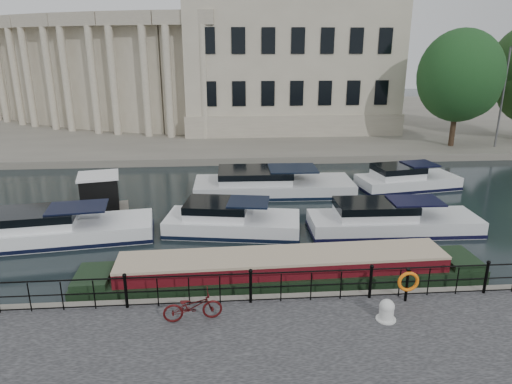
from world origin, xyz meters
TOP-DOWN VIEW (x-y plane):
  - ground_plane at (0.00, 0.00)m, footprint 160.00×160.00m
  - far_bank at (0.00, 39.00)m, footprint 120.00×42.00m
  - railing at (0.00, -2.25)m, footprint 24.14×0.14m
  - civic_building at (-1.00, 34.71)m, footprint 53.55×31.84m
  - bicycle at (-1.84, -3.12)m, footprint 1.87×0.85m
  - mooring_bollard at (4.10, -3.57)m, footprint 0.62×0.62m
  - life_ring_post at (5.12, -2.61)m, footprint 0.72×0.19m
  - narrowboat at (1.37, -0.08)m, footprint 15.39×2.50m
  - harbour_hut at (-7.42, 8.40)m, footprint 3.27×2.91m
  - cabin_cruisers at (1.58, 7.59)m, footprint 27.17×10.34m
  - trees at (23.61, 22.69)m, footprint 14.99×9.83m

SIDE VIEW (x-z plane):
  - ground_plane at x=0.00m, z-range 0.00..0.00m
  - far_bank at x=0.00m, z-range 0.00..0.55m
  - narrowboat at x=1.37m, z-range -0.42..1.15m
  - cabin_cruisers at x=1.58m, z-range -0.63..1.36m
  - mooring_bollard at x=4.10m, z-range 0.53..1.22m
  - harbour_hut at x=-7.42m, z-range -0.13..2.04m
  - bicycle at x=-1.84m, z-range 0.55..1.50m
  - railing at x=0.00m, z-range 0.59..1.81m
  - life_ring_post at x=5.12m, z-range 0.70..1.86m
  - trees at x=23.61m, z-range 0.96..11.08m
  - civic_building at x=-1.00m, z-range -1.39..15.46m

